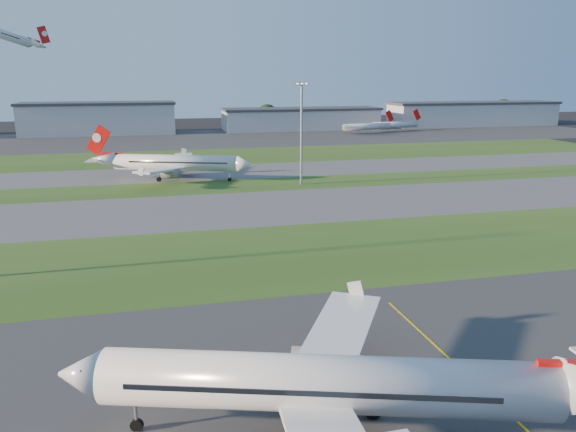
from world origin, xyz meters
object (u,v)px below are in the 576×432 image
object	(u,v)px
mini_jet_near	(367,126)
light_mast_centre	(301,127)
airliner_taxiing	(175,163)
airliner_parked	(330,385)
mini_jet_far	(395,125)

from	to	relation	value
mini_jet_near	light_mast_centre	xyz separation A→B (m)	(-66.48, -121.13, 11.53)
airliner_taxiing	airliner_parked	bearing A→B (deg)	113.68
mini_jet_near	mini_jet_far	size ratio (longest dim) A/B	1.00
airliner_taxiing	mini_jet_far	world-z (taller)	airliner_taxiing
airliner_parked	light_mast_centre	bearing A→B (deg)	93.84
mini_jet_near	mini_jet_far	world-z (taller)	same
mini_jet_near	airliner_taxiing	bearing A→B (deg)	-142.92
airliner_parked	airliner_taxiing	distance (m)	116.12
light_mast_centre	mini_jet_near	bearing A→B (deg)	61.24
airliner_taxiing	mini_jet_far	bearing A→B (deg)	-114.82
airliner_parked	mini_jet_far	size ratio (longest dim) A/B	1.44
airliner_parked	light_mast_centre	xyz separation A→B (m)	(25.47, 101.66, 10.17)
airliner_taxiing	mini_jet_near	world-z (taller)	airliner_taxiing
mini_jet_near	light_mast_centre	size ratio (longest dim) A/B	1.10
airliner_parked	airliner_taxiing	world-z (taller)	airliner_parked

